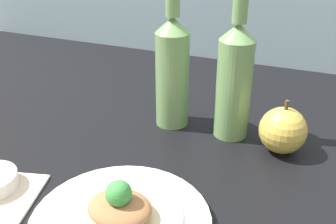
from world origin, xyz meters
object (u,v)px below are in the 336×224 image
(plated_food, at_px, (120,210))
(cider_bottle_right, at_px, (235,77))
(apple, at_px, (283,130))
(plate, at_px, (121,222))
(cider_bottle_left, at_px, (172,68))

(plated_food, relative_size, cider_bottle_right, 0.56)
(apple, bearing_deg, plate, -122.29)
(cider_bottle_left, xyz_separation_m, cider_bottle_right, (0.12, 0.00, 0.00))
(cider_bottle_left, relative_size, apple, 3.06)
(plated_food, bearing_deg, plate, 63.43)
(plate, relative_size, cider_bottle_left, 0.81)
(cider_bottle_right, bearing_deg, plated_food, -104.34)
(plated_food, height_order, cider_bottle_left, cider_bottle_left)
(plate, height_order, cider_bottle_right, cider_bottle_right)
(plate, height_order, cider_bottle_left, cider_bottle_left)
(cider_bottle_left, height_order, apple, cider_bottle_left)
(plated_food, distance_m, cider_bottle_left, 0.31)
(cider_bottle_left, height_order, cider_bottle_right, same)
(cider_bottle_left, distance_m, cider_bottle_right, 0.12)
(cider_bottle_right, xyz_separation_m, apple, (0.10, -0.03, -0.08))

